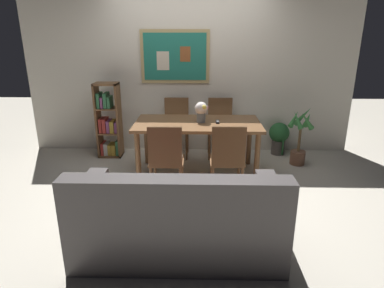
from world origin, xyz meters
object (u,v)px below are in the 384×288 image
bookshelf (109,124)px  tv_remote (218,122)px  dining_chair_near_left (166,155)px  dining_chair_far_right (220,123)px  leather_couch (179,221)px  dining_chair_near_right (228,155)px  potted_ivy (279,136)px  potted_palm (299,140)px  dining_table (198,129)px  flower_vase (201,110)px  dining_chair_far_left (176,122)px

bookshelf → tv_remote: (1.67, -0.67, 0.23)m
dining_chair_near_left → dining_chair_far_right: bearing=64.6°
dining_chair_near_left → leather_couch: dining_chair_near_left is taller
dining_chair_near_right → potted_ivy: (0.95, 1.52, -0.24)m
leather_couch → potted_palm: (1.65, 2.16, 0.07)m
dining_table → potted_ivy: 1.57m
leather_couch → flower_vase: (0.20, 1.80, 0.59)m
dining_chair_far_left → tv_remote: (0.61, -0.75, 0.21)m
dining_chair_near_right → tv_remote: 0.75m
bookshelf → dining_table: bearing=-25.3°
potted_ivy → flower_vase: bearing=-147.6°
potted_palm → dining_chair_near_left: bearing=-149.0°
dining_table → potted_palm: bearing=13.7°
dining_chair_far_left → flower_vase: flower_vase is taller
dining_chair_near_right → bookshelf: (-1.75, 1.38, -0.01)m
dining_table → flower_vase: flower_vase is taller
dining_chair_far_left → potted_palm: dining_chair_far_left is taller
flower_vase → leather_couch: bearing=-96.2°
dining_table → leather_couch: leather_couch is taller
dining_chair_far_left → dining_chair_near_left: bearing=-90.6°
dining_chair_near_right → tv_remote: size_ratio=5.81×
dining_chair_far_left → potted_ivy: dining_chair_far_left is taller
dining_chair_near_left → bookshelf: 1.75m
dining_chair_far_right → dining_chair_near_left: bearing=-115.4°
dining_chair_near_left → potted_palm: bearing=31.0°
potted_ivy → potted_palm: 0.49m
potted_palm → tv_remote: potted_palm is taller
flower_vase → tv_remote: 0.27m
dining_table → dining_chair_far_right: (0.35, 0.74, -0.11)m
flower_vase → tv_remote: (0.22, -0.01, -0.15)m
dining_chair_far_right → flower_vase: size_ratio=3.32×
dining_chair_near_left → tv_remote: dining_chair_near_left is taller
dining_table → dining_chair_far_left: 0.82m
dining_chair_near_left → dining_chair_far_left: (0.01, 1.49, 0.00)m
dining_chair_near_right → leather_couch: (-0.50, -1.07, -0.22)m
dining_table → potted_palm: potted_palm is taller
dining_table → tv_remote: size_ratio=10.78×
dining_table → dining_chair_near_left: (-0.36, -0.75, -0.11)m
dining_chair_near_left → potted_palm: dining_chair_near_left is taller
dining_chair_far_right → potted_ivy: dining_chair_far_right is taller
potted_ivy → potted_palm: bearing=-65.7°
dining_chair_near_left → leather_couch: (0.21, -1.04, -0.22)m
dining_chair_near_right → potted_ivy: 1.81m
dining_chair_far_right → dining_chair_near_right: size_ratio=1.00×
dining_table → bookshelf: (-1.40, 0.66, -0.13)m
dining_chair_near_left → dining_chair_near_right: size_ratio=1.00×
dining_table → leather_couch: bearing=-94.7°
leather_couch → bookshelf: 2.76m
dining_chair_near_right → bookshelf: bookshelf is taller
dining_table → tv_remote: tv_remote is taller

